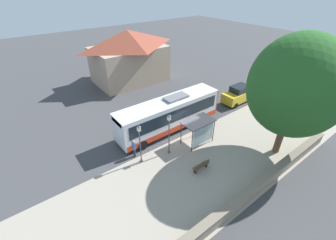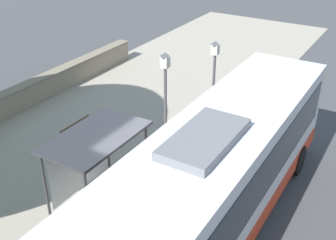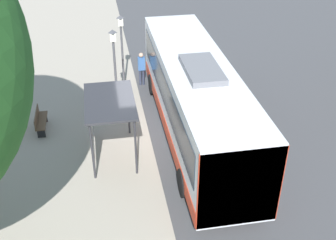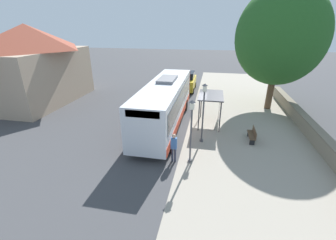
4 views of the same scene
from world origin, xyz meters
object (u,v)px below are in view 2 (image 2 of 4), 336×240
bus_shelter (92,146)px  street_lamp_far (165,100)px  street_lamp_near (214,80)px  bench (78,133)px  bus (217,177)px  pedestrian (235,114)px

bus_shelter → street_lamp_far: size_ratio=0.76×
bus_shelter → street_lamp_near: bearing=79.3°
bus_shelter → bench: bus_shelter is taller
bus → street_lamp_far: street_lamp_far is taller
street_lamp_far → bench: bearing=-167.2°
bus_shelter → street_lamp_near: 5.73m
pedestrian → bus_shelter: bearing=-109.1°
street_lamp_near → street_lamp_far: (-0.50, -2.59, 0.15)m
pedestrian → bench: size_ratio=1.14×
bench → street_lamp_far: (3.33, 0.76, 1.90)m
bus → pedestrian: size_ratio=6.49×
bus → street_lamp_near: street_lamp_near is taller
bus → pedestrian: bus is taller
pedestrian → street_lamp_far: bearing=-117.7°
bus → bench: 6.63m
bus → street_lamp_near: (-2.47, 4.90, 0.39)m
bus_shelter → pedestrian: bearing=70.9°
bus → bus_shelter: (-3.54, -0.72, 0.20)m
bench → street_lamp_near: 5.38m
bus → bench: bus is taller
bus → pedestrian: 5.31m
bus_shelter → bench: (-2.76, 2.27, -1.56)m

